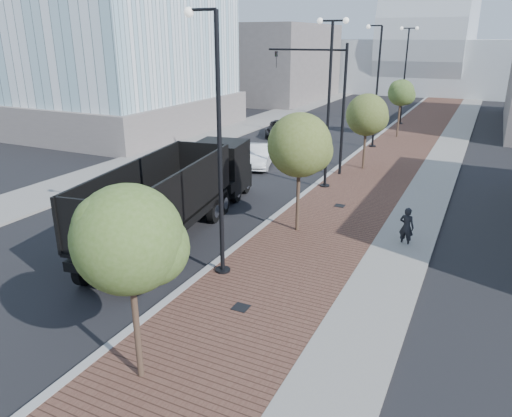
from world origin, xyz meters
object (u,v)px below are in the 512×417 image
at_px(white_sedan, 260,156).
at_px(dark_car_mid, 280,128).
at_px(pedestrian, 407,227).
at_px(dump_truck, 196,188).

height_order(white_sedan, dark_car_mid, white_sedan).
bearing_deg(pedestrian, dump_truck, 17.64).
bearing_deg(pedestrian, white_sedan, -26.97).
height_order(dump_truck, pedestrian, dump_truck).
relative_size(dump_truck, pedestrian, 8.03).
height_order(dark_car_mid, pedestrian, pedestrian).
xyz_separation_m(dump_truck, white_sedan, (-1.47, 10.17, -0.74)).
relative_size(dark_car_mid, pedestrian, 2.83).
relative_size(dump_truck, dark_car_mid, 2.84).
height_order(dump_truck, white_sedan, dump_truck).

